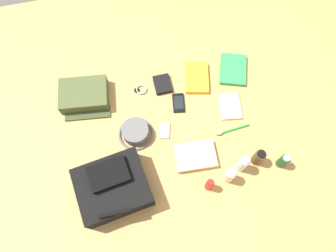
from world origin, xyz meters
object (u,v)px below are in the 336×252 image
at_px(bucket_hat, 136,132).
at_px(shampoo_bottle, 283,161).
at_px(wallet, 163,84).
at_px(toothbrush, 231,130).
at_px(folded_towel, 195,156).
at_px(media_player, 165,131).
at_px(wristwatch, 141,90).
at_px(cell_phone, 178,103).
at_px(travel_guidebook, 197,78).
at_px(paperback_novel, 233,70).
at_px(toiletry_pouch, 84,96).
at_px(notepad, 230,106).
at_px(lotion_bottle, 230,175).
at_px(toothpaste_tube, 243,164).
at_px(sunscreen_spray, 209,185).
at_px(backpack, 113,187).
at_px(cologne_bottle, 258,157).

height_order(bucket_hat, shampoo_bottle, shampoo_bottle).
bearing_deg(wallet, toothbrush, 130.37).
bearing_deg(folded_towel, media_player, -54.54).
bearing_deg(wallet, wristwatch, 0.97).
distance_m(cell_phone, toothbrush, 0.31).
relative_size(travel_guidebook, toothbrush, 1.16).
relative_size(paperback_novel, cell_phone, 1.94).
height_order(toiletry_pouch, folded_towel, toiletry_pouch).
relative_size(toiletry_pouch, notepad, 1.81).
bearing_deg(wristwatch, travel_guidebook, -179.82).
bearing_deg(notepad, lotion_bottle, 79.85).
bearing_deg(paperback_novel, bucket_hat, 23.05).
bearing_deg(toothpaste_tube, cell_phone, -62.02).
distance_m(toiletry_pouch, paperback_novel, 0.83).
height_order(bucket_hat, media_player, bucket_hat).
height_order(media_player, toothbrush, toothbrush).
xyz_separation_m(sunscreen_spray, notepad, (-0.23, -0.39, -0.04)).
height_order(sunscreen_spray, notepad, sunscreen_spray).
xyz_separation_m(backpack, notepad, (-0.67, -0.30, -0.06)).
distance_m(paperback_novel, toothbrush, 0.36).
xyz_separation_m(backpack, cell_phone, (-0.41, -0.38, -0.06)).
distance_m(lotion_bottle, media_player, 0.40).
xyz_separation_m(media_player, toothbrush, (-0.34, 0.07, 0.00)).
bearing_deg(cologne_bottle, paperback_novel, -94.21).
relative_size(media_player, wallet, 0.86).
bearing_deg(notepad, sunscreen_spray, 68.04).
relative_size(backpack, cell_phone, 3.00).
bearing_deg(travel_guidebook, toothbrush, 106.27).
bearing_deg(paperback_novel, media_player, 30.96).
bearing_deg(travel_guidebook, toothpaste_tube, 98.95).
bearing_deg(travel_guidebook, lotion_bottle, 90.89).
height_order(cologne_bottle, wristwatch, cologne_bottle).
bearing_deg(media_player, wristwatch, -74.07).
bearing_deg(cologne_bottle, travel_guidebook, -71.55).
height_order(sunscreen_spray, wallet, sunscreen_spray).
distance_m(toothpaste_tube, travel_guidebook, 0.54).
xyz_separation_m(toiletry_pouch, folded_towel, (-0.50, 0.45, -0.02)).
bearing_deg(toothpaste_tube, notepad, -98.22).
relative_size(cologne_bottle, wristwatch, 1.71).
distance_m(paperback_novel, travel_guidebook, 0.21).
distance_m(shampoo_bottle, paperback_novel, 0.58).
relative_size(paperback_novel, notepad, 1.53).
distance_m(paperback_novel, notepad, 0.23).
bearing_deg(backpack, cell_phone, -136.66).
bearing_deg(wristwatch, toiletry_pouch, -2.80).
bearing_deg(wallet, media_player, 79.55).
xyz_separation_m(lotion_bottle, notepad, (-0.12, -0.37, -0.05)).
height_order(shampoo_bottle, travel_guidebook, shampoo_bottle).
distance_m(toothpaste_tube, folded_towel, 0.23).
height_order(toothpaste_tube, lotion_bottle, toothpaste_tube).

